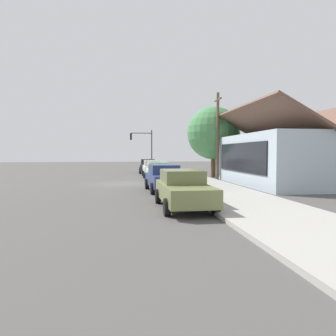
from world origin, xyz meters
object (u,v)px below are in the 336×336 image
Objects in this scene: car_seafoam at (158,172)px; shade_tree at (213,133)px; utility_pole_wooden at (218,134)px; car_ivory at (152,168)px; car_navy at (165,178)px; car_olive at (183,189)px; traffic_light_main at (143,144)px; car_charcoal at (148,166)px; fire_hydrant_red at (174,175)px.

car_seafoam is 0.66× the size of shade_tree.
utility_pole_wooden is at bearing 107.62° from car_seafoam.
car_ivory is 0.62× the size of utility_pole_wooden.
car_seafoam is 0.59× the size of utility_pole_wooden.
shade_tree is at bearing 73.46° from car_ivory.
car_navy is 0.60× the size of utility_pole_wooden.
car_olive is at bearing -2.21° from car_navy.
traffic_light_main reaches higher than car_seafoam.
car_navy is at bearing 179.95° from car_olive.
traffic_light_main is (-26.90, -0.12, 2.67)m from car_olive.
car_charcoal is 0.68× the size of shade_tree.
car_olive is (11.86, -0.19, 0.00)m from car_seafoam.
car_charcoal and car_olive have the same top height.
utility_pole_wooden is 10.56× the size of fire_hydrant_red.
car_charcoal is 5.80m from car_ivory.
car_olive is at bearing -22.18° from utility_pole_wooden.
car_ivory is at bearing 176.06° from car_navy.
car_seafoam is at bearing 0.35° from car_ivory.
shade_tree reaches higher than car_olive.
traffic_light_main is at bearing 179.79° from car_olive.
car_olive is at bearing -0.08° from car_ivory.
traffic_light_main is 14.47m from utility_pole_wooden.
shade_tree is at bearing 28.80° from traffic_light_main.
car_olive is (6.01, 0.04, 0.00)m from car_navy.
car_charcoal is 11.40m from fire_hydrant_red.
car_ivory is at bearing 3.31° from car_charcoal.
shade_tree reaches higher than car_seafoam.
car_olive is 12.36m from fire_hydrant_red.
shade_tree is 1.28× the size of traffic_light_main.
shade_tree is 9.41× the size of fire_hydrant_red.
car_ivory is (5.80, 0.02, 0.00)m from car_charcoal.
utility_pole_wooden is at bearing 141.00° from car_navy.
utility_pole_wooden is at bearing 31.23° from car_charcoal.
fire_hydrant_red is at bearing 9.84° from car_charcoal.
shade_tree is 12.43m from traffic_light_main.
car_navy is 0.67× the size of shade_tree.
utility_pole_wooden is (13.31, 5.66, 0.44)m from traffic_light_main.
car_ivory is 5.91m from car_seafoam.
car_seafoam and car_olive have the same top height.
car_seafoam is at bearing -73.51° from fire_hydrant_red.
car_charcoal is at bearing -173.26° from fire_hydrant_red.
shade_tree is at bearing 131.09° from fire_hydrant_red.
shade_tree is 6.82m from fire_hydrant_red.
car_charcoal is at bearing -179.14° from car_ivory.
car_ivory is 11.77m from car_navy.
car_seafoam reaches higher than fire_hydrant_red.
traffic_light_main is (-20.90, -0.08, 2.68)m from car_navy.
car_seafoam is 15.28m from traffic_light_main.
fire_hydrant_red is (-6.25, 1.58, -0.32)m from car_navy.
car_navy is (5.86, -0.24, 0.00)m from car_seafoam.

